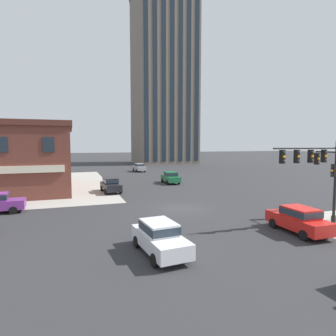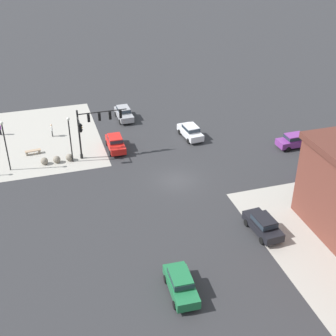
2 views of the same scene
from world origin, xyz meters
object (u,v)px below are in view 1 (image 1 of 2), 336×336
car_main_southbound_near (139,167)px  car_cross_eastbound (111,184)px  car_main_southbound_far (299,219)px  car_main_mid (160,236)px  traffic_signal_main (319,168)px  car_main_northbound_far (171,177)px

car_main_southbound_near → car_cross_eastbound: (-8.91, -23.07, 0.00)m
car_main_southbound_far → car_main_mid: 9.52m
car_main_southbound_far → car_main_mid: size_ratio=0.98×
traffic_signal_main → car_main_southbound_near: 41.58m
car_main_mid → car_cross_eastbound: bearing=89.6°
traffic_signal_main → car_main_southbound_near: (-3.23, 41.34, -3.13)m
car_main_northbound_far → car_main_southbound_far: size_ratio=1.01×
car_main_southbound_far → car_cross_eastbound: same height
car_main_southbound_near → car_main_southbound_far: bearing=-89.4°
car_main_southbound_far → car_main_southbound_near: bearing=90.6°
car_main_northbound_far → car_main_southbound_near: (-0.32, 18.32, 0.00)m
car_main_northbound_far → car_cross_eastbound: same height
traffic_signal_main → car_main_southbound_far: traffic_signal_main is taller
car_main_southbound_near → traffic_signal_main: bearing=-85.5°
traffic_signal_main → car_main_southbound_far: bearing=-156.9°
traffic_signal_main → car_main_northbound_far: size_ratio=1.33×
traffic_signal_main → car_cross_eastbound: bearing=123.6°
car_cross_eastbound → car_main_mid: bearing=-90.4°
car_main_northbound_far → car_main_southbound_near: 18.32m
car_main_northbound_far → car_main_southbound_far: same height
car_main_northbound_far → car_main_southbound_far: 24.20m
traffic_signal_main → car_cross_eastbound: traffic_signal_main is taller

